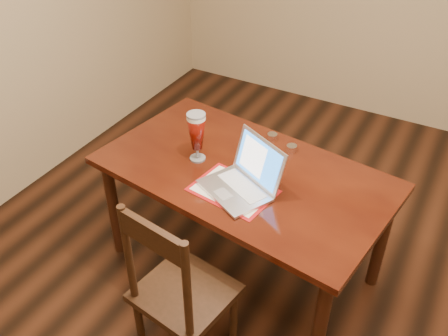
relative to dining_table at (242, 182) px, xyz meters
The scene contains 4 objects.
ground 0.82m from the dining_table, 20.15° to the right, with size 5.00×5.00×0.00m, color black.
room_shell 1.18m from the dining_table, 20.15° to the right, with size 4.51×5.01×2.71m.
dining_table is the anchor object (origin of this frame).
dining_chair 0.73m from the dining_table, 87.66° to the right, with size 0.50×0.48×1.03m.
Camera 1 is at (0.55, -1.83, 2.40)m, focal length 40.00 mm.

